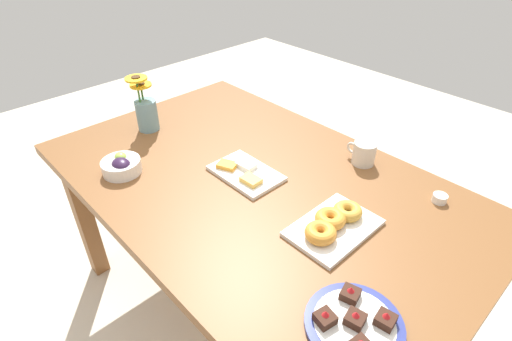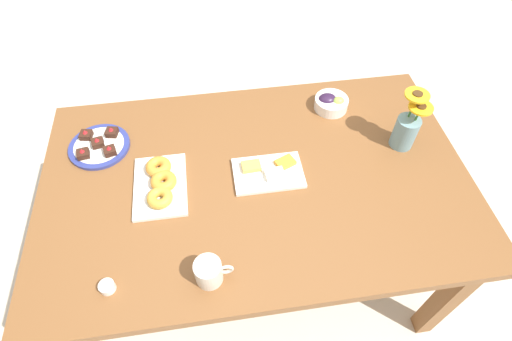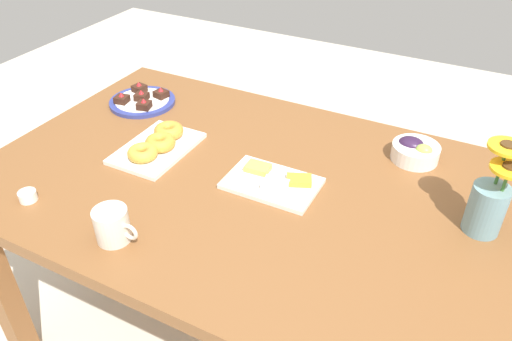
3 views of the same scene
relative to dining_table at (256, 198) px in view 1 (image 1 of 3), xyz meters
The scene contains 9 objects.
ground_plane 0.65m from the dining_table, ahead, with size 6.00×6.00×0.00m, color beige.
dining_table is the anchor object (origin of this frame).
coffee_mug 0.44m from the dining_table, 118.26° to the right, with size 0.12×0.09×0.09m.
grape_bowl 0.51m from the dining_table, 41.32° to the left, with size 0.14×0.14×0.07m.
cheese_platter 0.11m from the dining_table, 10.76° to the left, with size 0.26×0.17×0.03m.
croissant_platter 0.37m from the dining_table, behind, with size 0.19×0.28×0.05m.
jam_cup_honey 0.63m from the dining_table, 144.83° to the right, with size 0.05×0.05×0.03m.
dessert_plate 0.65m from the dining_table, 158.13° to the left, with size 0.24×0.24×0.05m.
flower_vase 0.63m from the dining_table, ahead, with size 0.11×0.11×0.25m.
Camera 1 is at (-0.85, 0.80, 1.59)m, focal length 28.00 mm.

